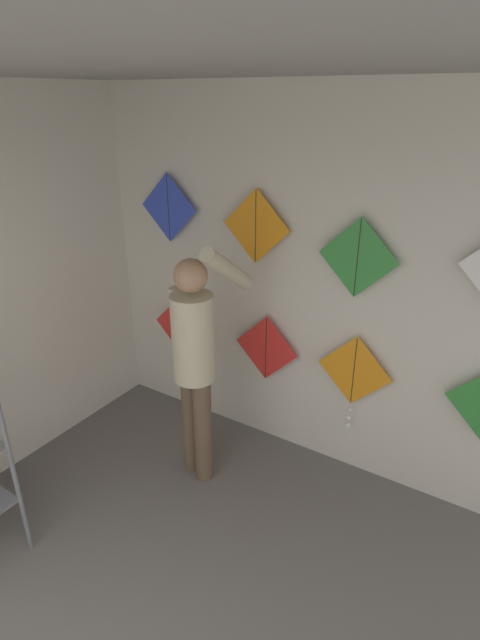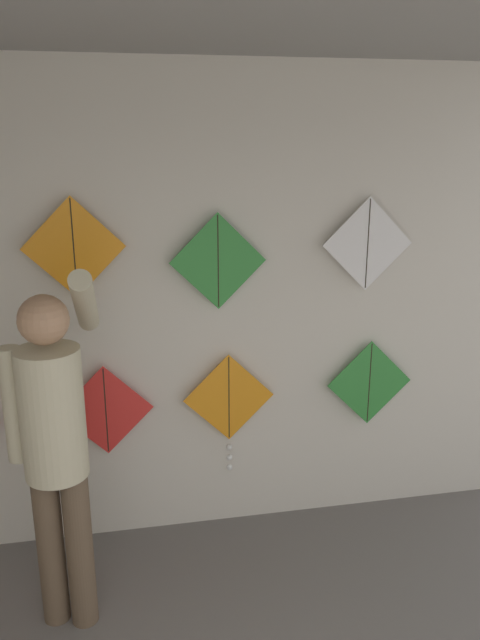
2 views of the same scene
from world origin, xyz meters
TOP-DOWN VIEW (x-y plane):
  - back_panel at (0.00, 3.46)m, footprint 4.51×0.06m
  - shopkeeper at (-0.57, 2.73)m, footprint 0.45×0.59m
  - kite_1 at (-0.35, 3.37)m, footprint 0.55×0.01m
  - kite_2 at (0.38, 3.37)m, footprint 0.55×0.04m
  - kite_3 at (1.28, 3.37)m, footprint 0.55×0.01m
  - kite_5 at (-0.46, 3.37)m, footprint 0.55×0.01m
  - kite_6 at (0.32, 3.37)m, footprint 0.55×0.01m
  - kite_7 at (1.21, 3.37)m, footprint 0.55×0.01m

SIDE VIEW (x-z plane):
  - kite_2 at x=0.38m, z-range 0.46..1.22m
  - kite_1 at x=-0.35m, z-range 0.59..1.14m
  - kite_3 at x=1.28m, z-range 0.63..1.18m
  - shopkeeper at x=-0.57m, z-range 0.12..1.96m
  - back_panel at x=0.00m, z-range 0.00..2.80m
  - kite_6 at x=0.32m, z-range 1.44..1.99m
  - kite_7 at x=1.21m, z-range 1.51..2.06m
  - kite_5 at x=-0.46m, z-range 1.55..2.10m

